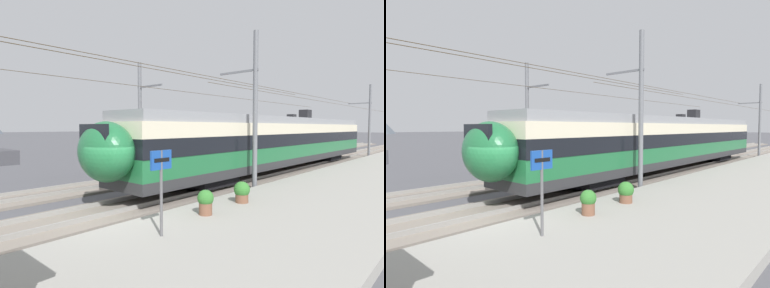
% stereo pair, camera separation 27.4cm
% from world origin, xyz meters
% --- Properties ---
extents(ground_plane, '(400.00, 400.00, 0.00)m').
position_xyz_m(ground_plane, '(0.00, 0.00, 0.00)').
color(ground_plane, '#4C4C51').
extents(platform_slab, '(120.00, 6.38, 0.32)m').
position_xyz_m(platform_slab, '(0.00, -4.20, 0.16)').
color(platform_slab, gray).
rests_on(platform_slab, ground).
extents(track_near, '(120.00, 3.00, 0.28)m').
position_xyz_m(track_near, '(0.00, 1.26, 0.07)').
color(track_near, slate).
rests_on(track_near, ground).
extents(track_far, '(120.00, 3.00, 0.28)m').
position_xyz_m(track_far, '(0.00, 5.90, 0.07)').
color(track_far, slate).
rests_on(track_far, ground).
extents(train_near_platform, '(28.80, 2.84, 4.27)m').
position_xyz_m(train_near_platform, '(14.43, 1.26, 2.23)').
color(train_near_platform, '#2D2D30').
rests_on(train_near_platform, track_near).
extents(train_far_track, '(23.88, 2.86, 4.27)m').
position_xyz_m(train_far_track, '(22.95, 5.90, 2.22)').
color(train_far_track, '#2D2D30').
rests_on(train_far_track, track_far).
extents(catenary_mast_mid, '(48.66, 2.28, 7.89)m').
position_xyz_m(catenary_mast_mid, '(8.01, -0.56, 4.14)').
color(catenary_mast_mid, slate).
rests_on(catenary_mast_mid, ground).
extents(catenary_mast_east, '(48.66, 2.28, 7.58)m').
position_xyz_m(catenary_mast_east, '(31.09, -0.56, 3.97)').
color(catenary_mast_east, slate).
rests_on(catenary_mast_east, ground).
extents(catenary_mast_far_side, '(48.66, 2.31, 7.47)m').
position_xyz_m(catenary_mast_far_side, '(7.77, 7.75, 3.94)').
color(catenary_mast_far_side, slate).
rests_on(catenary_mast_far_side, ground).
extents(platform_sign, '(0.70, 0.08, 2.26)m').
position_xyz_m(platform_sign, '(-0.18, -2.76, 1.98)').
color(platform_sign, '#59595B').
rests_on(platform_sign, platform_slab).
extents(potted_plant_platform_edge, '(0.54, 0.54, 0.82)m').
position_xyz_m(potted_plant_platform_edge, '(2.16, -2.34, 0.79)').
color(potted_plant_platform_edge, brown).
rests_on(potted_plant_platform_edge, platform_slab).
extents(potted_plant_by_shelter, '(0.61, 0.61, 0.80)m').
position_xyz_m(potted_plant_by_shelter, '(4.37, -2.31, 0.76)').
color(potted_plant_by_shelter, brown).
rests_on(potted_plant_by_shelter, platform_slab).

